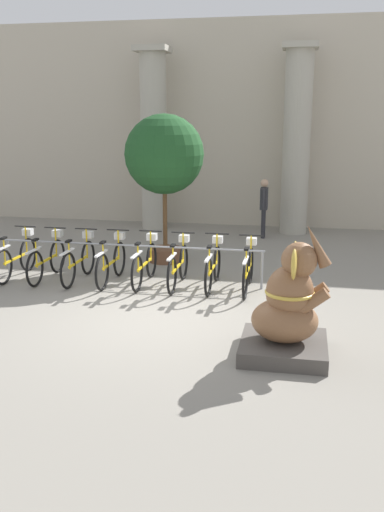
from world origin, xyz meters
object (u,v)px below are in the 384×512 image
Objects in this scene: bicycle_2 at (79,261)px; person_pedestrian at (264,203)px; bicycle_1 at (47,259)px; elephant_statue at (288,312)px; bicycle_5 at (178,266)px; bicycle_4 at (145,263)px; potted_tree at (164,158)px; bicycle_7 at (248,269)px; bicycle_0 at (17,257)px; bicycle_6 at (213,267)px; bicycle_3 at (112,262)px.

person_pedestrian is at bearing 55.88° from bicycle_2.
bicycle_2 is at bearing 0.55° from bicycle_1.
bicycle_1 is 6.42m from person_pedestrian.
bicycle_2 is 0.94× the size of elephant_statue.
bicycle_2 and bicycle_5 have the same top height.
potted_tree is at bearing 91.01° from bicycle_4.
potted_tree reaches higher than bicycle_7.
bicycle_2 is (1.37, -0.01, 0.00)m from bicycle_0.
bicycle_4 is 0.94× the size of elephant_statue.
bicycle_6 is at bearing -52.74° from potted_tree.
bicycle_0 is at bearing -179.77° from bicycle_3.
bicycle_1 is 1.00× the size of bicycle_7.
potted_tree is at bearing 121.11° from elephant_statue.
bicycle_1 is at bearing -129.18° from person_pedestrian.
bicycle_2 is at bearing 145.21° from elephant_statue.
bicycle_2 is at bearing -124.12° from person_pedestrian.
bicycle_3 is 0.94× the size of elephant_statue.
bicycle_4 is at bearing 177.59° from bicycle_5.
bicycle_1 and bicycle_5 have the same top height.
bicycle_7 is (1.37, -0.01, 0.00)m from bicycle_5.
bicycle_7 is 0.54× the size of potted_tree.
bicycle_7 is at bearing -0.07° from bicycle_0.
elephant_statue is at bearing -34.79° from bicycle_2.
bicycle_0 is 1.00× the size of bicycle_4.
bicycle_2 is at bearing -179.68° from bicycle_5.
bicycle_1 and bicycle_2 have the same top height.
person_pedestrian is (0.61, 4.92, 0.54)m from bicycle_6.
bicycle_4 is 1.11× the size of person_pedestrian.
elephant_statue is at bearing -27.81° from bicycle_0.
bicycle_7 is (0.69, -0.03, 0.00)m from bicycle_6.
person_pedestrian is (-0.91, 7.92, 0.32)m from elephant_statue.
potted_tree is (-0.72, 1.87, 1.95)m from bicycle_5.
bicycle_2 is 6.01m from person_pedestrian.
bicycle_2 is 1.00× the size of bicycle_7.
person_pedestrian is at bearing 82.89° from bicycle_6.
bicycle_1 is 1.00× the size of bicycle_4.
bicycle_7 is at bearing -89.16° from person_pedestrian.
bicycle_5 is 5.14m from person_pedestrian.
bicycle_1 is 4.12m from bicycle_7.
bicycle_3 is 0.54× the size of potted_tree.
bicycle_4 is at bearing 1.88° from bicycle_3.
elephant_statue is 0.57× the size of potted_tree.
bicycle_5 is 0.94× the size of elephant_statue.
bicycle_5 is at bearing -0.26° from bicycle_3.
potted_tree is (-1.40, 1.85, 1.95)m from bicycle_6.
bicycle_4 is 0.54× the size of potted_tree.
bicycle_2 is 5.20m from elephant_statue.
bicycle_5 is at bearing 0.32° from bicycle_2.
person_pedestrian is at bearing 75.27° from bicycle_5.
bicycle_7 is 3.09m from elephant_statue.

